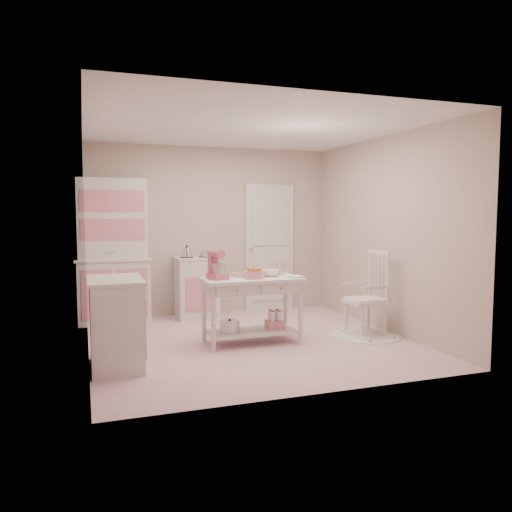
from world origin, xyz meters
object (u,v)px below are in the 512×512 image
(base_cabinet, at_px, (116,323))
(bread_basket, at_px, (255,275))
(stove, at_px, (196,287))
(hutch, at_px, (113,251))
(stand_mixer, at_px, (218,265))
(rocking_chair, at_px, (366,293))
(work_table, at_px, (252,310))

(base_cabinet, xyz_separation_m, bread_basket, (1.64, 0.41, 0.39))
(stove, relative_size, base_cabinet, 1.00)
(hutch, bearing_deg, stove, -2.39)
(stove, xyz_separation_m, stand_mixer, (-0.11, -1.66, 0.51))
(base_cabinet, distance_m, stand_mixer, 1.39)
(stand_mixer, bearing_deg, hutch, 107.10)
(hutch, bearing_deg, bread_basket, -49.32)
(rocking_chair, distance_m, stand_mixer, 1.97)
(hutch, height_order, base_cabinet, hutch)
(stove, xyz_separation_m, work_table, (0.31, -1.68, -0.06))
(rocking_chair, bearing_deg, bread_basket, 170.88)
(base_cabinet, distance_m, rocking_chair, 3.14)
(stand_mixer, relative_size, bread_basket, 1.36)
(stove, height_order, rocking_chair, rocking_chair)
(base_cabinet, xyz_separation_m, work_table, (1.62, 0.46, -0.06))
(stove, bearing_deg, base_cabinet, -121.38)
(stove, bearing_deg, rocking_chair, -45.02)
(work_table, bearing_deg, stand_mixer, 177.27)
(work_table, distance_m, stand_mixer, 0.71)
(hutch, xyz_separation_m, work_table, (1.51, -1.73, -0.64))
(base_cabinet, xyz_separation_m, stand_mixer, (1.20, 0.48, 0.51))
(work_table, bearing_deg, base_cabinet, -164.29)
(hutch, xyz_separation_m, stand_mixer, (1.09, -1.71, -0.07))
(hutch, distance_m, bread_basket, 2.36)
(rocking_chair, relative_size, work_table, 0.92)
(base_cabinet, bearing_deg, stand_mixer, 21.62)
(rocking_chair, xyz_separation_m, work_table, (-1.50, 0.13, -0.15))
(base_cabinet, height_order, work_table, base_cabinet)
(stove, distance_m, stand_mixer, 1.74)
(stove, height_order, base_cabinet, same)
(stove, relative_size, work_table, 0.77)
(stove, height_order, stand_mixer, stand_mixer)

